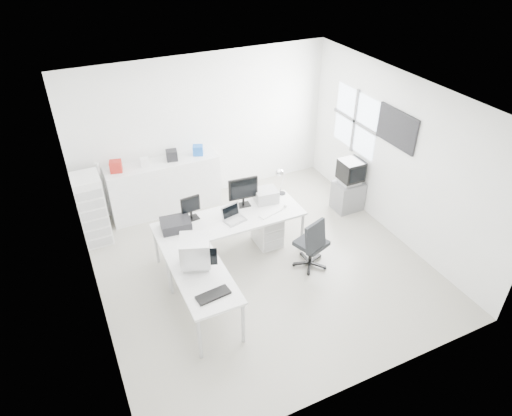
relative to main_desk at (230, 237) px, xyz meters
name	(u,v)px	position (x,y,z in m)	size (l,w,h in m)	color
floor	(261,265)	(0.35, -0.45, -0.38)	(5.00, 5.00, 0.01)	silver
ceiling	(263,100)	(0.35, -0.45, 2.42)	(5.00, 5.00, 0.01)	white
back_wall	(204,129)	(0.35, 2.05, 1.02)	(5.00, 0.02, 2.80)	white
left_wall	(85,237)	(-2.15, -0.45, 1.02)	(0.02, 5.00, 2.80)	white
right_wall	(397,158)	(2.85, -0.45, 1.02)	(0.02, 5.00, 2.80)	white
window	(355,121)	(2.83, 0.75, 1.23)	(0.02, 1.20, 1.10)	white
wall_picture	(397,128)	(2.82, -0.35, 1.52)	(0.04, 0.90, 0.60)	black
main_desk	(230,237)	(0.00, 0.00, 0.00)	(2.40, 0.80, 0.75)	silver
side_desk	(204,297)	(-0.85, -1.10, 0.00)	(0.70, 1.40, 0.75)	silver
drawer_pedestal	(267,228)	(0.70, 0.05, -0.08)	(0.40, 0.50, 0.60)	silver
inkjet_printer	(176,224)	(-0.85, 0.10, 0.45)	(0.45, 0.35, 0.16)	black
lcd_monitor_small	(191,208)	(-0.55, 0.25, 0.57)	(0.31, 0.18, 0.39)	black
lcd_monitor_large	(243,192)	(0.35, 0.25, 0.63)	(0.49, 0.20, 0.51)	black
laptop	(235,215)	(0.05, -0.10, 0.50)	(0.36, 0.37, 0.24)	#B7B7BA
white_keyboard	(270,213)	(0.65, -0.15, 0.38)	(0.42, 0.13, 0.02)	silver
white_mouse	(285,206)	(0.95, -0.10, 0.41)	(0.06, 0.06, 0.06)	silver
laser_printer	(266,195)	(0.75, 0.22, 0.48)	(0.37, 0.32, 0.21)	#A9A9A9
desk_lamp	(282,180)	(1.10, 0.30, 0.64)	(0.18, 0.18, 0.53)	silver
crt_monitor	(195,253)	(-0.85, -0.85, 0.59)	(0.38, 0.38, 0.43)	#B7B7BA
black_keyboard	(213,295)	(-0.85, -1.50, 0.39)	(0.44, 0.18, 0.03)	black
office_chair	(311,241)	(1.07, -0.78, 0.11)	(0.56, 0.56, 0.98)	#232528
tv_cabinet	(348,196)	(2.57, 0.36, -0.09)	(0.52, 0.43, 0.57)	slate
crt_tv	(351,172)	(2.57, 0.36, 0.42)	(0.50, 0.48, 0.45)	black
sideboard	(165,187)	(-0.58, 1.79, 0.14)	(2.05, 0.51, 1.03)	silver
clutter_box_a	(116,166)	(-1.38, 1.79, 0.75)	(0.20, 0.18, 0.20)	#A91F18
clutter_box_b	(145,162)	(-0.88, 1.79, 0.72)	(0.15, 0.12, 0.15)	silver
clutter_box_c	(172,155)	(-0.38, 1.79, 0.75)	(0.19, 0.18, 0.19)	black
clutter_box_d	(198,150)	(0.12, 1.79, 0.74)	(0.18, 0.16, 0.18)	blue
clutter_bottle	(98,168)	(-1.68, 1.83, 0.76)	(0.07, 0.07, 0.22)	silver
filing_cabinet	(92,209)	(-1.93, 1.38, 0.26)	(0.44, 0.53, 1.27)	silver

